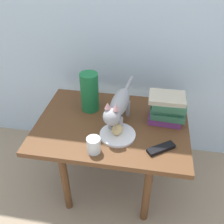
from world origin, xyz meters
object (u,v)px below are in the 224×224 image
Objects in this scene: side_table at (112,132)px; plate at (118,135)px; tv_remote at (161,148)px; bread_roll at (117,129)px; candle_jar at (94,146)px; green_vase at (90,92)px; cat at (118,106)px; book_stack at (167,109)px.

side_table is 0.13m from plate.
tv_remote is (0.23, -0.07, 0.00)m from plate.
bread_roll is 0.17m from candle_jar.
green_vase is (-0.16, 0.12, 0.18)m from side_table.
plate is at bearing 128.15° from tv_remote.
plate is 0.17m from candle_jar.
plate is at bearing 53.85° from candle_jar.
bread_roll is 0.25m from tv_remote.
cat is (0.04, -0.01, 0.20)m from side_table.
candle_jar is (-0.10, -0.14, -0.00)m from bread_roll.
book_stack is 1.44× the size of tv_remote.
bread_roll is at bearing 56.02° from candle_jar.
book_stack is at bearing 18.03° from cat.
book_stack is at bearing 41.63° from candle_jar.
green_vase is 2.85× the size of candle_jar.
candle_jar is (-0.09, -0.23, -0.09)m from cat.
cat is 0.32m from tv_remote.
plate reaches higher than side_table.
green_vase is (-0.46, 0.04, 0.04)m from book_stack.
cat is 1.97× the size of green_vase.
bread_roll is 0.31m from green_vase.
plate is 0.90× the size of book_stack.
tv_remote is at bearing -18.02° from bread_roll.
bread_roll is at bearing 115.99° from plate.
candle_jar is at bearing -111.11° from cat.
bread_roll is at bearing -47.02° from green_vase.
candle_jar is at bearing 156.21° from tv_remote.
book_stack is at bearing 49.70° from tv_remote.
side_table is 10.86× the size of bread_roll.
candle_jar is at bearing -123.98° from bread_roll.
plate is 2.44× the size of bread_roll.
book_stack is (0.27, 0.09, -0.05)m from cat.
bread_roll is at bearing -64.70° from side_table.
tv_remote is at bearing -33.78° from green_vase.
book_stack is 0.46m from green_vase.
tv_remote is at bearing -31.39° from side_table.
book_stack is at bearing -5.32° from green_vase.
bread_roll is at bearing -146.30° from book_stack.
candle_jar is (-0.05, -0.24, 0.10)m from side_table.
bread_roll is 0.31m from book_stack.
plate is 0.03m from bread_roll.
plate is 0.32m from book_stack.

